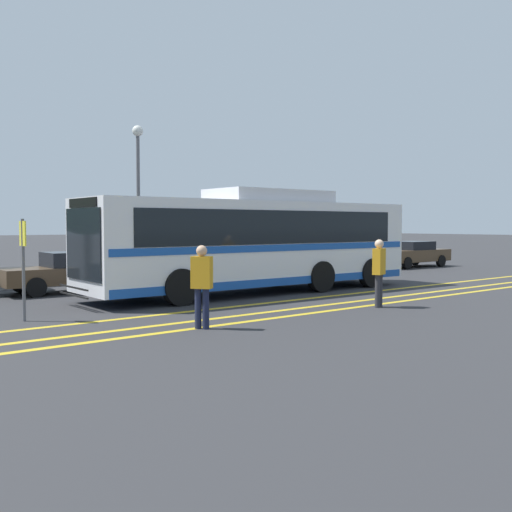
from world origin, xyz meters
TOP-DOWN VIEW (x-y plane):
  - ground_plane at (0.00, 0.00)m, footprint 220.00×220.00m
  - lane_strip_0 at (0.97, -2.62)m, footprint 31.37×0.20m
  - lane_strip_1 at (0.97, -3.95)m, footprint 31.37×0.20m
  - lane_strip_2 at (0.97, -4.76)m, footprint 31.37×0.20m
  - curb_strip at (0.97, 5.51)m, footprint 39.37×0.36m
  - transit_bus at (0.99, -0.42)m, footprint 11.74×2.89m
  - parked_car_1 at (-3.51, 3.43)m, footprint 4.48×1.91m
  - parked_car_2 at (3.19, 3.82)m, footprint 4.26×2.07m
  - parked_car_3 at (9.45, 3.74)m, footprint 4.03×2.00m
  - parked_car_4 at (14.34, 3.37)m, footprint 4.56×1.82m
  - pedestrian_0 at (-4.13, -4.88)m, footprint 0.42×0.47m
  - pedestrian_1 at (1.29, -5.11)m, footprint 0.47×0.35m
  - bus_stop_sign at (-6.66, -1.53)m, footprint 0.07×0.40m
  - street_lamp at (0.36, 6.18)m, footprint 0.43×0.43m

SIDE VIEW (x-z plane):
  - ground_plane at x=0.00m, z-range 0.00..0.00m
  - lane_strip_0 at x=0.97m, z-range 0.00..0.01m
  - lane_strip_1 at x=0.97m, z-range 0.00..0.01m
  - lane_strip_2 at x=0.97m, z-range 0.00..0.01m
  - curb_strip at x=0.97m, z-range 0.00..0.15m
  - parked_car_1 at x=-3.51m, z-range 0.02..1.31m
  - parked_car_3 at x=9.45m, z-range 0.01..1.35m
  - parked_car_4 at x=14.34m, z-range 0.02..1.34m
  - parked_car_2 at x=3.19m, z-range -0.01..1.57m
  - pedestrian_0 at x=-4.13m, z-range 0.12..1.87m
  - pedestrian_1 at x=1.29m, z-range 0.13..1.91m
  - bus_stop_sign at x=-6.66m, z-range 0.31..2.61m
  - transit_bus at x=0.99m, z-range 0.02..3.29m
  - street_lamp at x=0.36m, z-range 1.05..7.12m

